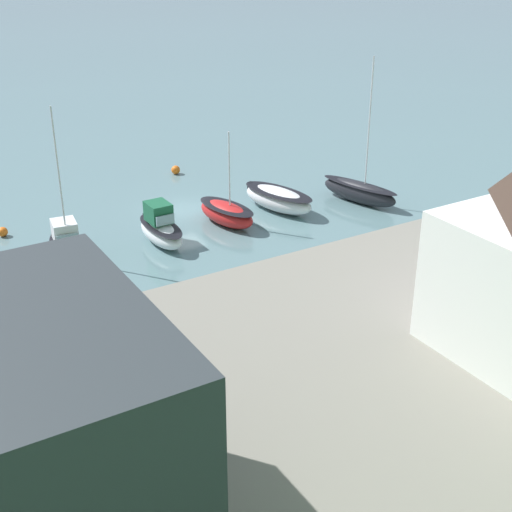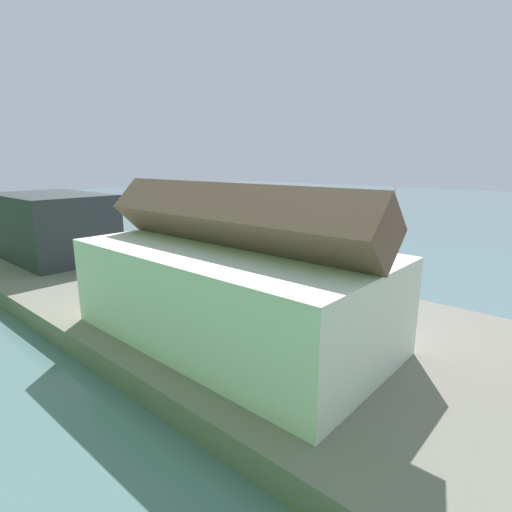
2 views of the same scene
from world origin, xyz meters
The scene contains 14 objects.
ground_plane centered at (0.00, 0.00, 0.00)m, with size 320.00×320.00×0.00m, color slate.
quay_promenade centered at (0.00, 24.06, 0.79)m, with size 134.62×22.60×1.59m.
harbor_clubhouse centered at (-10.52, 28.19, 5.15)m, with size 20.72×10.72×10.01m.
yacht_club_building centered at (21.24, 26.29, 5.38)m, with size 15.30×9.59×7.59m.
moored_boat_0 centered at (-11.58, 5.23, 0.86)m, with size 3.09×6.51×10.46m.
moored_boat_1 centered at (-5.76, 3.44, 0.84)m, with size 3.73×6.38×1.60m.
moored_boat_2 centered at (-1.37, 3.86, 0.79)m, with size 2.95×5.27×6.46m.
moored_boat_3 centered at (3.71, 4.46, 0.98)m, with size 1.92×4.88×2.67m.
moored_boat_4 centered at (9.49, 3.63, 0.88)m, with size 2.59×5.05×9.40m.
moored_boat_5 centered at (15.09, 3.82, 1.11)m, with size 3.08×7.11×2.98m.
parked_car_0 centered at (13.41, 17.31, 2.50)m, with size 1.87×4.23×2.16m.
pickup_truck_0 centered at (-13.80, 16.84, 2.41)m, with size 4.94×2.56×1.90m.
mooring_buoy_0 centered at (-2.97, -7.52, 0.35)m, with size 0.71×0.71×0.71m.
mooring_buoy_1 centered at (12.05, -1.83, 0.32)m, with size 0.64×0.64×0.64m.
Camera 2 is at (-28.08, 45.61, 12.84)m, focal length 28.00 mm.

